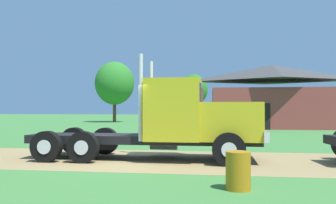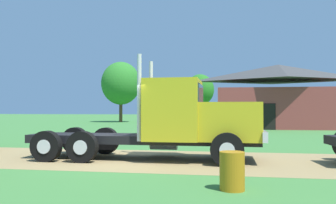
% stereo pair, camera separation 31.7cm
% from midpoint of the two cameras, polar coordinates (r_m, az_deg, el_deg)
% --- Properties ---
extents(ground_plane, '(200.00, 200.00, 0.00)m').
position_cam_midpoint_polar(ground_plane, '(12.42, -7.55, -9.14)').
color(ground_plane, '#3F7A38').
extents(dirt_track, '(120.00, 5.11, 0.01)m').
position_cam_midpoint_polar(dirt_track, '(12.42, -7.55, -9.12)').
color(dirt_track, '#957E50').
rests_on(dirt_track, ground_plane).
extents(truck_foreground_white, '(8.07, 2.63, 3.50)m').
position_cam_midpoint_polar(truck_foreground_white, '(11.94, 2.35, -3.28)').
color(truck_foreground_white, black).
rests_on(truck_foreground_white, ground_plane).
extents(steel_barrel, '(0.53, 0.53, 0.82)m').
position_cam_midpoint_polar(steel_barrel, '(7.72, 11.58, -10.95)').
color(steel_barrel, '#B27214').
rests_on(steel_barrel, ground_plane).
extents(shed_building, '(11.67, 6.61, 5.79)m').
position_cam_midpoint_polar(shed_building, '(33.44, 17.81, 0.75)').
color(shed_building, brown).
rests_on(shed_building, ground_plane).
extents(tree_left, '(5.19, 5.19, 8.02)m').
position_cam_midpoint_polar(tree_left, '(47.03, -7.49, 3.03)').
color(tree_left, '#513823').
rests_on(tree_left, ground_plane).
extents(tree_mid, '(4.11, 4.11, 6.84)m').
position_cam_midpoint_polar(tree_mid, '(51.53, 5.41, 1.99)').
color(tree_mid, '#513823').
rests_on(tree_mid, ground_plane).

